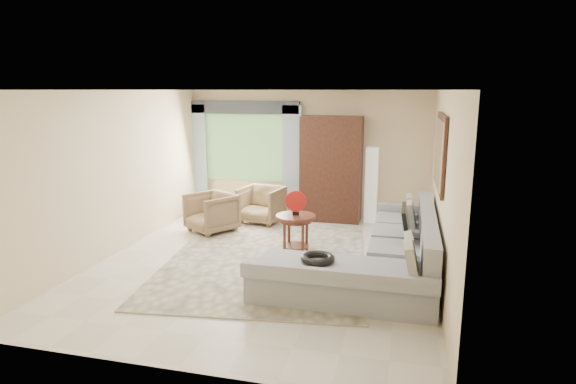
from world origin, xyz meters
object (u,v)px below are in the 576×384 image
(sectional_sofa, at_px, (385,259))
(armchair_left, at_px, (211,213))
(armoire, at_px, (331,169))
(tv_screen, at_px, (406,223))
(potted_plant, at_px, (205,202))
(armchair_right, at_px, (261,205))
(coffee_table, at_px, (296,233))
(floor_lamp, at_px, (371,185))

(sectional_sofa, bearing_deg, armchair_left, 155.04)
(armoire, bearing_deg, tv_screen, -59.58)
(armoire, bearing_deg, potted_plant, -171.70)
(armchair_left, height_order, potted_plant, armchair_left)
(potted_plant, bearing_deg, armchair_right, -7.21)
(tv_screen, relative_size, coffee_table, 1.16)
(armchair_right, relative_size, potted_plant, 1.33)
(tv_screen, distance_m, potted_plant, 4.65)
(armchair_left, xyz_separation_m, floor_lamp, (2.82, 1.44, 0.39))
(armchair_left, relative_size, armchair_right, 1.00)
(sectional_sofa, relative_size, potted_plant, 5.76)
(sectional_sofa, distance_m, armoire, 3.24)
(tv_screen, distance_m, armchair_right, 3.48)
(sectional_sofa, bearing_deg, armoire, 113.06)
(sectional_sofa, distance_m, coffee_table, 1.61)
(armchair_right, bearing_deg, tv_screen, -25.69)
(tv_screen, xyz_separation_m, armchair_right, (-2.81, 2.02, -0.36))
(sectional_sofa, bearing_deg, coffee_table, 154.22)
(armchair_left, bearing_deg, coffee_table, 8.91)
(coffee_table, height_order, armoire, armoire)
(coffee_table, distance_m, armoire, 2.32)
(potted_plant, distance_m, armoire, 2.72)
(coffee_table, distance_m, armchair_left, 1.98)
(sectional_sofa, relative_size, tv_screen, 4.68)
(tv_screen, bearing_deg, coffee_table, 168.25)
(potted_plant, bearing_deg, armoire, 8.30)
(potted_plant, xyz_separation_m, floor_lamp, (3.39, 0.44, 0.45))
(sectional_sofa, xyz_separation_m, armchair_right, (-2.54, 2.36, 0.08))
(sectional_sofa, bearing_deg, floor_lamp, 98.33)
(coffee_table, height_order, potted_plant, coffee_table)
(sectional_sofa, height_order, armchair_left, sectional_sofa)
(coffee_table, xyz_separation_m, armchair_left, (-1.81, 0.82, 0.03))
(armchair_right, bearing_deg, armoire, 32.37)
(tv_screen, relative_size, armchair_right, 0.93)
(coffee_table, bearing_deg, armoire, 84.44)
(coffee_table, relative_size, potted_plant, 1.07)
(sectional_sofa, relative_size, floor_lamp, 2.31)
(armchair_left, distance_m, armchair_right, 1.10)
(coffee_table, xyz_separation_m, armoire, (0.21, 2.20, 0.71))
(coffee_table, bearing_deg, potted_plant, 142.50)
(coffee_table, relative_size, armchair_left, 0.80)
(sectional_sofa, relative_size, armchair_right, 4.34)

